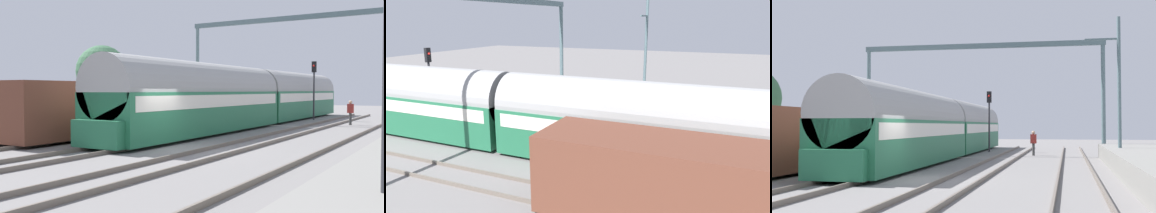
% 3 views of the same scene
% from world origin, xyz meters
% --- Properties ---
extents(ground, '(120.00, 120.00, 0.00)m').
position_xyz_m(ground, '(0.00, 0.00, 0.00)').
color(ground, slate).
extents(track_far_west, '(1.52, 60.00, 0.16)m').
position_xyz_m(track_far_west, '(-6.30, 0.00, 0.08)').
color(track_far_west, '#6A5F55').
rests_on(track_far_west, ground).
extents(track_west, '(1.51, 60.00, 0.16)m').
position_xyz_m(track_west, '(-2.10, 0.00, 0.08)').
color(track_west, '#6A5F55').
rests_on(track_west, ground).
extents(track_east, '(1.51, 60.00, 0.16)m').
position_xyz_m(track_east, '(2.10, 0.00, 0.08)').
color(track_east, '#6A5F55').
rests_on(track_east, ground).
extents(track_far_east, '(1.52, 60.00, 0.16)m').
position_xyz_m(track_far_east, '(6.30, 0.00, 0.08)').
color(track_far_east, '#6A5F55').
rests_on(track_far_east, ground).
extents(passenger_train, '(2.93, 32.85, 3.82)m').
position_xyz_m(passenger_train, '(-2.10, 14.05, 1.97)').
color(passenger_train, '#236B47').
rests_on(passenger_train, ground).
extents(freight_car, '(2.80, 13.00, 2.70)m').
position_xyz_m(freight_car, '(-6.30, 2.95, 1.47)').
color(freight_car, brown).
rests_on(freight_car, ground).
extents(person_crossing, '(0.42, 0.28, 1.73)m').
position_xyz_m(person_crossing, '(3.60, 17.09, 1.03)').
color(person_crossing, '#3A3A3A').
rests_on(person_crossing, ground).
extents(railway_signal_far, '(0.36, 0.30, 4.83)m').
position_xyz_m(railway_signal_far, '(-0.18, 21.37, 3.11)').
color(railway_signal_far, '#2D2D33').
rests_on(railway_signal_far, ground).
extents(catenary_gantry, '(17.01, 0.28, 7.86)m').
position_xyz_m(catenary_gantry, '(0.00, 16.17, 5.93)').
color(catenary_gantry, slate).
rests_on(catenary_gantry, ground).
extents(tree_west_background, '(4.43, 4.43, 6.30)m').
position_xyz_m(tree_west_background, '(-16.20, 13.45, 4.08)').
color(tree_west_background, '#4C3826').
rests_on(tree_west_background, ground).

